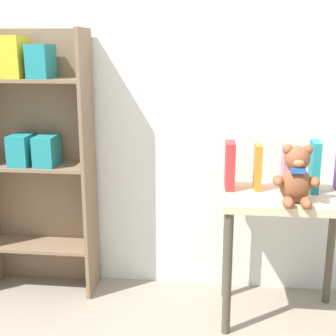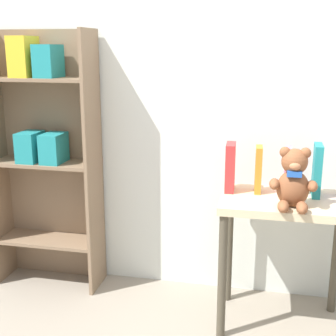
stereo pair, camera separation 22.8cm
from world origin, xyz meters
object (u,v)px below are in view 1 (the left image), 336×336
at_px(bookshelf_side, 37,148).
at_px(display_table, 285,219).
at_px(book_standing_orange, 258,167).
at_px(teddy_bear, 296,177).
at_px(book_standing_red, 230,166).
at_px(book_standing_teal, 314,167).
at_px(book_standing_pink, 285,168).

relative_size(bookshelf_side, display_table, 2.20).
relative_size(display_table, book_standing_orange, 2.88).
height_order(display_table, teddy_bear, teddy_bear).
height_order(display_table, book_standing_red, book_standing_red).
bearing_deg(book_standing_teal, book_standing_orange, -179.08).
height_order(display_table, book_standing_orange, book_standing_orange).
bearing_deg(book_standing_red, book_standing_orange, -2.52).
bearing_deg(display_table, book_standing_teal, 30.18).
relative_size(bookshelf_side, book_standing_orange, 6.32).
bearing_deg(book_standing_pink, bookshelf_side, 177.12).
bearing_deg(bookshelf_side, book_standing_pink, -4.61).
distance_m(teddy_bear, book_standing_orange, 0.25).
distance_m(bookshelf_side, display_table, 1.33).
xyz_separation_m(bookshelf_side, book_standing_orange, (1.15, -0.12, -0.04)).
height_order(bookshelf_side, book_standing_pink, bookshelf_side).
bearing_deg(teddy_bear, bookshelf_side, 166.56).
bearing_deg(book_standing_red, teddy_bear, -36.69).
xyz_separation_m(teddy_bear, book_standing_pink, (-0.02, 0.21, -0.01)).
height_order(teddy_bear, book_standing_pink, teddy_bear).
xyz_separation_m(book_standing_pink, book_standing_teal, (0.13, -0.01, 0.01)).
height_order(teddy_bear, book_standing_red, teddy_bear).
bearing_deg(book_standing_teal, book_standing_red, -179.02).
xyz_separation_m(bookshelf_side, teddy_bear, (1.30, -0.31, -0.03)).
xyz_separation_m(display_table, book_standing_teal, (0.13, 0.08, 0.24)).
bearing_deg(display_table, teddy_bear, -80.18).
distance_m(teddy_bear, book_standing_red, 0.35).
height_order(teddy_bear, book_standing_orange, teddy_bear).
bearing_deg(teddy_bear, book_standing_orange, 128.32).
distance_m(bookshelf_side, book_standing_pink, 1.29).
relative_size(bookshelf_side, book_standing_teal, 5.76).
distance_m(display_table, book_standing_pink, 0.24).
bearing_deg(teddy_bear, book_standing_pink, 95.51).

